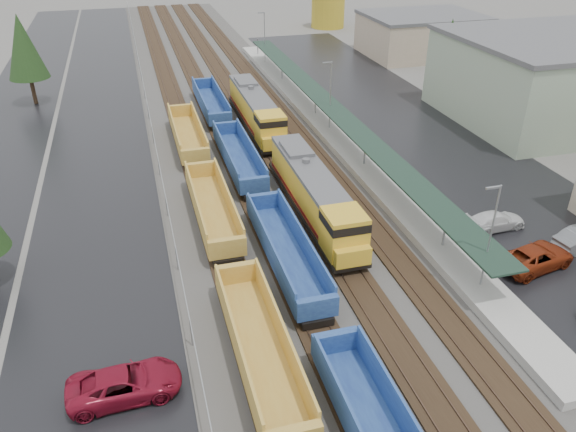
% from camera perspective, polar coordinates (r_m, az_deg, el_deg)
% --- Properties ---
extents(ballast_strip, '(20.00, 160.00, 0.08)m').
position_cam_1_polar(ballast_strip, '(70.07, -6.07, 10.46)').
color(ballast_strip, '#302D2B').
rests_on(ballast_strip, ground).
extents(trackbed, '(14.60, 160.00, 0.22)m').
position_cam_1_polar(trackbed, '(70.04, -6.07, 10.55)').
color(trackbed, black).
rests_on(trackbed, ground).
extents(west_parking_lot, '(10.00, 160.00, 0.02)m').
position_cam_1_polar(west_parking_lot, '(69.37, -18.48, 8.86)').
color(west_parking_lot, black).
rests_on(west_parking_lot, ground).
extents(west_road, '(9.00, 160.00, 0.02)m').
position_cam_1_polar(west_road, '(70.68, -26.58, 7.59)').
color(west_road, black).
rests_on(west_road, ground).
extents(east_commuter_lot, '(16.00, 100.00, 0.02)m').
position_cam_1_polar(east_commuter_lot, '(66.92, 11.98, 9.01)').
color(east_commuter_lot, black).
rests_on(east_commuter_lot, ground).
extents(station_platform, '(3.00, 80.00, 8.00)m').
position_cam_1_polar(station_platform, '(63.00, 4.21, 8.98)').
color(station_platform, '#9E9B93').
rests_on(station_platform, ground).
extents(chainlink_fence, '(0.08, 160.04, 2.02)m').
position_cam_1_polar(chainlink_fence, '(67.26, -14.00, 10.34)').
color(chainlink_fence, gray).
rests_on(chainlink_fence, ground).
extents(tree_west_far, '(4.84, 4.84, 11.00)m').
position_cam_1_polar(tree_west_far, '(77.93, -25.30, 15.29)').
color(tree_west_far, '#332316').
rests_on(tree_west_far, ground).
extents(tree_east, '(4.40, 4.40, 10.00)m').
position_cam_1_polar(tree_east, '(76.10, 16.05, 16.11)').
color(tree_east, '#332316').
rests_on(tree_east, ground).
extents(locomotive_lead, '(2.79, 18.39, 4.16)m').
position_cam_1_polar(locomotive_lead, '(44.80, 2.76, 2.16)').
color(locomotive_lead, black).
rests_on(locomotive_lead, ground).
extents(locomotive_trail, '(2.79, 18.39, 4.16)m').
position_cam_1_polar(locomotive_trail, '(63.47, -3.25, 10.62)').
color(locomotive_trail, black).
rests_on(locomotive_trail, ground).
extents(well_string_yellow, '(2.76, 80.36, 2.45)m').
position_cam_1_polar(well_string_yellow, '(31.96, -2.88, -13.17)').
color(well_string_yellow, '#B68932').
rests_on(well_string_yellow, ground).
extents(well_string_blue, '(2.67, 82.87, 2.36)m').
position_cam_1_polar(well_string_blue, '(39.61, -0.21, -3.62)').
color(well_string_blue, navy).
rests_on(well_string_blue, ground).
extents(storage_tank, '(6.56, 6.56, 6.56)m').
position_cam_1_polar(storage_tank, '(119.22, 4.08, 20.14)').
color(storage_tank, '#B39823').
rests_on(storage_tank, ground).
extents(parked_car_west_c, '(2.92, 5.97, 1.63)m').
position_cam_1_polar(parked_car_west_c, '(31.71, -16.26, -16.06)').
color(parked_car_west_c, maroon).
rests_on(parked_car_west_c, ground).
extents(parked_car_east_b, '(3.82, 6.27, 1.63)m').
position_cam_1_polar(parked_car_east_b, '(43.33, 23.85, -3.86)').
color(parked_car_east_b, maroon).
rests_on(parked_car_east_b, ground).
extents(parked_car_east_c, '(2.21, 4.97, 1.42)m').
position_cam_1_polar(parked_car_east_c, '(47.12, 20.33, -0.47)').
color(parked_car_east_c, silver).
rests_on(parked_car_east_c, ground).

